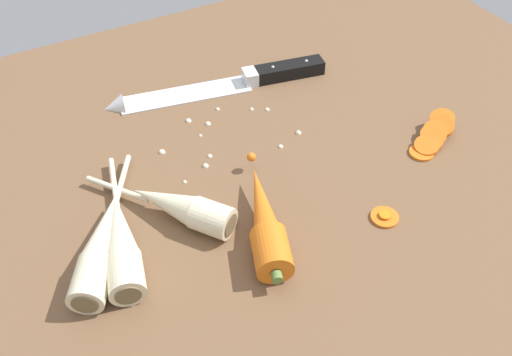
{
  "coord_description": "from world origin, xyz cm",
  "views": [
    {
      "loc": [
        -24.84,
        -47.53,
        51.88
      ],
      "look_at": [
        0.0,
        -2.0,
        1.5
      ],
      "focal_mm": 40.23,
      "sensor_mm": 36.0,
      "label": 1
    }
  ],
  "objects_px": {
    "parsnip_mid_left": "(181,207)",
    "chefs_knife": "(214,86)",
    "carrot_slice_stack": "(433,135)",
    "parsnip_mid_right": "(101,246)",
    "whole_carrot": "(265,221)",
    "carrot_slice_stray_near": "(385,216)",
    "parsnip_front": "(121,242)"
  },
  "relations": [
    {
      "from": "carrot_slice_stack",
      "to": "parsnip_mid_left",
      "type": "bearing_deg",
      "value": 174.59
    },
    {
      "from": "whole_carrot",
      "to": "parsnip_front",
      "type": "height_order",
      "value": "whole_carrot"
    },
    {
      "from": "carrot_slice_stack",
      "to": "parsnip_front",
      "type": "bearing_deg",
      "value": 177.87
    },
    {
      "from": "whole_carrot",
      "to": "parsnip_mid_left",
      "type": "distance_m",
      "value": 0.1
    },
    {
      "from": "chefs_knife",
      "to": "parsnip_mid_right",
      "type": "xyz_separation_m",
      "value": [
        -0.25,
        -0.23,
        0.01
      ]
    },
    {
      "from": "whole_carrot",
      "to": "carrot_slice_stack",
      "type": "xyz_separation_m",
      "value": [
        0.29,
        0.03,
        -0.01
      ]
    },
    {
      "from": "parsnip_front",
      "to": "chefs_knife",
      "type": "bearing_deg",
      "value": 46.19
    },
    {
      "from": "parsnip_front",
      "to": "carrot_slice_stack",
      "type": "height_order",
      "value": "parsnip_front"
    },
    {
      "from": "whole_carrot",
      "to": "parsnip_front",
      "type": "bearing_deg",
      "value": 162.18
    },
    {
      "from": "parsnip_mid_right",
      "to": "parsnip_mid_left",
      "type": "bearing_deg",
      "value": 6.73
    },
    {
      "from": "chefs_knife",
      "to": "carrot_slice_stray_near",
      "type": "bearing_deg",
      "value": -79.04
    },
    {
      "from": "parsnip_front",
      "to": "carrot_slice_stack",
      "type": "distance_m",
      "value": 0.44
    },
    {
      "from": "whole_carrot",
      "to": "parsnip_front",
      "type": "relative_size",
      "value": 0.86
    },
    {
      "from": "chefs_knife",
      "to": "carrot_slice_stray_near",
      "type": "relative_size",
      "value": 10.12
    },
    {
      "from": "chefs_knife",
      "to": "carrot_slice_stray_near",
      "type": "xyz_separation_m",
      "value": [
        0.07,
        -0.34,
        -0.0
      ]
    },
    {
      "from": "parsnip_mid_left",
      "to": "carrot_slice_stack",
      "type": "height_order",
      "value": "parsnip_mid_left"
    },
    {
      "from": "whole_carrot",
      "to": "carrot_slice_stack",
      "type": "distance_m",
      "value": 0.29
    },
    {
      "from": "chefs_knife",
      "to": "carrot_slice_stray_near",
      "type": "height_order",
      "value": "chefs_knife"
    },
    {
      "from": "parsnip_mid_left",
      "to": "carrot_slice_stray_near",
      "type": "xyz_separation_m",
      "value": [
        0.22,
        -0.12,
        -0.02
      ]
    },
    {
      "from": "chefs_knife",
      "to": "carrot_slice_stack",
      "type": "relative_size",
      "value": 3.79
    },
    {
      "from": "parsnip_mid_right",
      "to": "carrot_slice_stack",
      "type": "bearing_deg",
      "value": -2.75
    },
    {
      "from": "parsnip_mid_right",
      "to": "carrot_slice_stray_near",
      "type": "xyz_separation_m",
      "value": [
        0.32,
        -0.11,
        -0.02
      ]
    },
    {
      "from": "parsnip_front",
      "to": "carrot_slice_stack",
      "type": "xyz_separation_m",
      "value": [
        0.44,
        -0.02,
        -0.01
      ]
    },
    {
      "from": "whole_carrot",
      "to": "parsnip_mid_left",
      "type": "bearing_deg",
      "value": 138.32
    },
    {
      "from": "parsnip_front",
      "to": "parsnip_mid_left",
      "type": "height_order",
      "value": "same"
    },
    {
      "from": "carrot_slice_stack",
      "to": "parsnip_mid_right",
      "type": "bearing_deg",
      "value": 177.25
    },
    {
      "from": "parsnip_front",
      "to": "carrot_slice_stack",
      "type": "bearing_deg",
      "value": -2.13
    },
    {
      "from": "parsnip_front",
      "to": "carrot_slice_stray_near",
      "type": "relative_size",
      "value": 6.55
    },
    {
      "from": "chefs_knife",
      "to": "parsnip_mid_left",
      "type": "bearing_deg",
      "value": -124.01
    },
    {
      "from": "parsnip_mid_left",
      "to": "parsnip_mid_right",
      "type": "height_order",
      "value": "same"
    },
    {
      "from": "parsnip_mid_left",
      "to": "chefs_knife",
      "type": "bearing_deg",
      "value": 55.99
    },
    {
      "from": "chefs_knife",
      "to": "whole_carrot",
      "type": "height_order",
      "value": "whole_carrot"
    }
  ]
}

